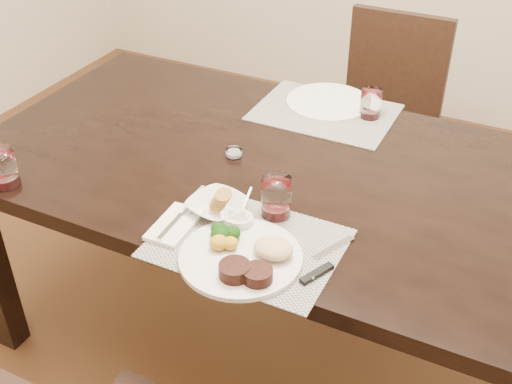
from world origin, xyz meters
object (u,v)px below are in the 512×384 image
at_px(chair_far, 385,112).
at_px(far_plate, 328,102).
at_px(cracker_bowl, 217,206).
at_px(steak_knife, 321,267).
at_px(wine_glass_near, 276,199).
at_px(dinner_plate, 245,256).

height_order(chair_far, far_plate, chair_far).
relative_size(chair_far, cracker_bowl, 5.07).
height_order(steak_knife, cracker_bowl, cracker_bowl).
bearing_deg(far_plate, wine_glass_near, -80.86).
height_order(dinner_plate, steak_knife, dinner_plate).
relative_size(dinner_plate, cracker_bowl, 1.68).
distance_m(chair_far, cracker_bowl, 1.26).
bearing_deg(wine_glass_near, far_plate, 99.14).
bearing_deg(chair_far, cracker_bowl, -95.39).
bearing_deg(wine_glass_near, steak_knife, -38.87).
distance_m(dinner_plate, cracker_bowl, 0.21).
distance_m(wine_glass_near, far_plate, 0.67).
xyz_separation_m(wine_glass_near, far_plate, (-0.11, 0.66, -0.04)).
relative_size(steak_knife, cracker_bowl, 1.25).
distance_m(cracker_bowl, wine_glass_near, 0.16).
distance_m(cracker_bowl, far_plate, 0.72).
xyz_separation_m(chair_far, dinner_plate, (0.04, -1.38, 0.27)).
distance_m(chair_far, far_plate, 0.57).
height_order(dinner_plate, far_plate, dinner_plate).
relative_size(dinner_plate, steak_knife, 1.35).
relative_size(steak_knife, far_plate, 0.77).
relative_size(dinner_plate, far_plate, 1.03).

